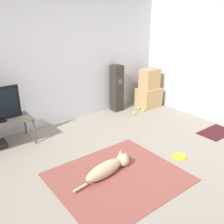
# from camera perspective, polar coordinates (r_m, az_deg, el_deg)

# --- Properties ---
(ground_plane) EXTENTS (12.00, 12.00, 0.00)m
(ground_plane) POSITION_cam_1_polar(r_m,az_deg,el_deg) (3.62, 2.32, -13.13)
(ground_plane) COLOR #9E9384
(wall_back) EXTENTS (8.00, 0.06, 2.55)m
(wall_back) POSITION_cam_1_polar(r_m,az_deg,el_deg) (4.85, -13.92, 11.54)
(wall_back) COLOR silver
(wall_back) RESTS_ON ground_plane
(area_rug) EXTENTS (1.67, 1.46, 0.01)m
(area_rug) POSITION_cam_1_polar(r_m,az_deg,el_deg) (3.48, 1.38, -14.62)
(area_rug) COLOR #934C42
(area_rug) RESTS_ON ground_plane
(dog) EXTENTS (0.97, 0.27, 0.24)m
(dog) POSITION_cam_1_polar(r_m,az_deg,el_deg) (3.47, -0.78, -12.57)
(dog) COLOR beige
(dog) RESTS_ON area_rug
(frisbee) EXTENTS (0.21, 0.21, 0.03)m
(frisbee) POSITION_cam_1_polar(r_m,az_deg,el_deg) (4.04, 15.11, -9.79)
(frisbee) COLOR yellow
(frisbee) RESTS_ON ground_plane
(cardboard_box_lower) EXTENTS (0.53, 0.40, 0.45)m
(cardboard_box_lower) POSITION_cam_1_polar(r_m,az_deg,el_deg) (5.96, 8.35, 3.30)
(cardboard_box_lower) COLOR tan
(cardboard_box_lower) RESTS_ON ground_plane
(cardboard_box_upper) EXTENTS (0.41, 0.31, 0.45)m
(cardboard_box_upper) POSITION_cam_1_polar(r_m,az_deg,el_deg) (5.86, 8.59, 7.54)
(cardboard_box_upper) COLOR tan
(cardboard_box_upper) RESTS_ON cardboard_box_lower
(floor_speaker) EXTENTS (0.22, 0.23, 1.04)m
(floor_speaker) POSITION_cam_1_polar(r_m,az_deg,el_deg) (5.58, 1.13, 5.44)
(floor_speaker) COLOR #2D2823
(floor_speaker) RESTS_ON ground_plane
(tennis_ball_by_boxes) EXTENTS (0.07, 0.07, 0.07)m
(tennis_ball_by_boxes) POSITION_cam_1_polar(r_m,az_deg,el_deg) (5.81, 6.10, 0.91)
(tennis_ball_by_boxes) COLOR #C6E033
(tennis_ball_by_boxes) RESTS_ON ground_plane
(tennis_ball_near_speaker) EXTENTS (0.07, 0.07, 0.07)m
(tennis_ball_near_speaker) POSITION_cam_1_polar(r_m,az_deg,el_deg) (5.68, 7.15, 0.38)
(tennis_ball_near_speaker) COLOR #C6E033
(tennis_ball_near_speaker) RESTS_ON ground_plane
(tennis_ball_loose_on_carpet) EXTENTS (0.07, 0.07, 0.07)m
(tennis_ball_loose_on_carpet) POSITION_cam_1_polar(r_m,az_deg,el_deg) (5.50, 5.18, -0.23)
(tennis_ball_loose_on_carpet) COLOR #C6E033
(tennis_ball_loose_on_carpet) RESTS_ON ground_plane
(door_mat) EXTENTS (0.69, 0.43, 0.01)m
(door_mat) POSITION_cam_1_polar(r_m,az_deg,el_deg) (5.06, 22.69, -4.28)
(door_mat) COLOR #47191E
(door_mat) RESTS_ON ground_plane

